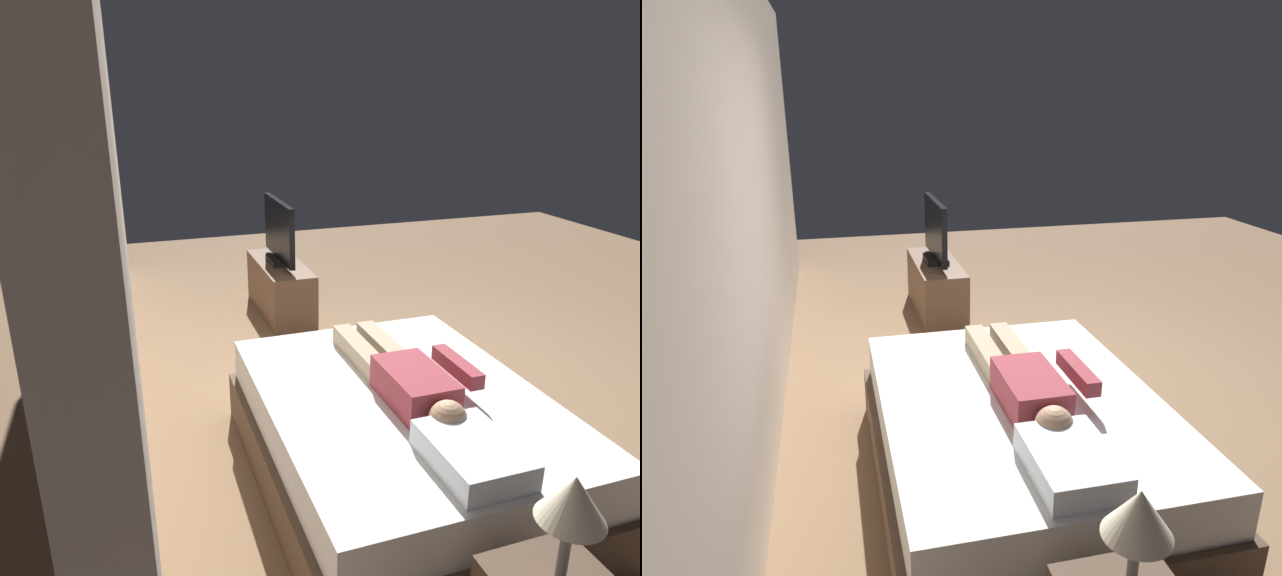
% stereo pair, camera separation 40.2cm
% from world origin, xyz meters
% --- Properties ---
extents(ground_plane, '(10.00, 10.00, 0.00)m').
position_xyz_m(ground_plane, '(0.00, 0.00, 0.00)').
color(ground_plane, '#8C6B4C').
extents(back_wall, '(6.40, 0.10, 2.80)m').
position_xyz_m(back_wall, '(0.40, 1.92, 1.40)').
color(back_wall, beige).
rests_on(back_wall, ground).
extents(bed, '(1.96, 1.50, 0.54)m').
position_xyz_m(bed, '(-0.89, 0.58, 0.26)').
color(bed, brown).
rests_on(bed, ground).
extents(pillow, '(0.48, 0.34, 0.12)m').
position_xyz_m(pillow, '(-1.55, 0.58, 0.60)').
color(pillow, white).
rests_on(pillow, bed).
extents(person, '(1.26, 0.46, 0.18)m').
position_xyz_m(person, '(-0.86, 0.55, 0.62)').
color(person, '#993842').
rests_on(person, bed).
extents(remote, '(0.15, 0.04, 0.02)m').
position_xyz_m(remote, '(-0.71, 0.14, 0.55)').
color(remote, black).
rests_on(remote, bed).
extents(tv_stand, '(1.10, 0.40, 0.50)m').
position_xyz_m(tv_stand, '(1.80, 0.52, 0.25)').
color(tv_stand, brown).
rests_on(tv_stand, ground).
extents(tv, '(0.88, 0.20, 0.59)m').
position_xyz_m(tv, '(1.80, 0.52, 0.78)').
color(tv, black).
rests_on(tv, tv_stand).
extents(lamp, '(0.22, 0.22, 0.42)m').
position_xyz_m(lamp, '(-2.17, 0.64, 0.85)').
color(lamp, '#59595B').
rests_on(lamp, nightstand).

